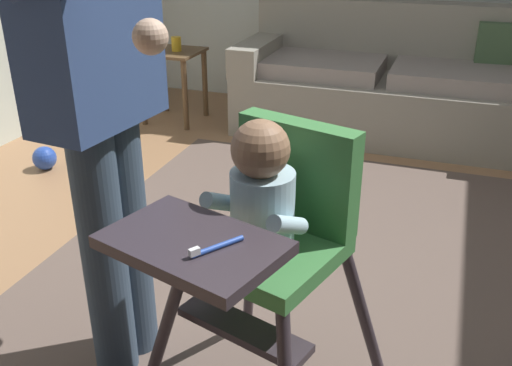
% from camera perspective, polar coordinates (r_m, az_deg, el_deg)
% --- Properties ---
extents(ground, '(6.11, 6.72, 0.10)m').
position_cam_1_polar(ground, '(2.45, 2.82, -11.20)').
color(ground, '#A27550').
extents(area_rug, '(2.25, 2.93, 0.01)m').
position_cam_1_polar(area_rug, '(2.40, 4.20, -10.53)').
color(area_rug, brown).
rests_on(area_rug, ground).
extents(couch, '(2.03, 0.86, 0.86)m').
position_cam_1_polar(couch, '(4.13, 13.06, 9.46)').
color(couch, gray).
rests_on(couch, ground).
extents(high_chair, '(0.74, 0.83, 0.96)m').
position_cam_1_polar(high_chair, '(1.54, 1.00, -4.03)').
color(high_chair, '#372E35').
rests_on(high_chair, ground).
extents(adult_standing, '(0.51, 0.53, 1.64)m').
position_cam_1_polar(adult_standing, '(1.70, -15.22, 8.18)').
color(adult_standing, '#38495E').
rests_on(adult_standing, ground).
extents(toy_ball, '(0.14, 0.14, 0.14)m').
position_cam_1_polar(toy_ball, '(3.69, -20.29, 2.34)').
color(toy_ball, '#284CB7').
rests_on(toy_ball, ground).
extents(side_table, '(0.40, 0.40, 0.52)m').
position_cam_1_polar(side_table, '(4.29, -8.23, 11.08)').
color(side_table, brown).
rests_on(side_table, ground).
extents(sippy_cup, '(0.07, 0.07, 0.10)m').
position_cam_1_polar(sippy_cup, '(4.23, -7.93, 13.54)').
color(sippy_cup, gold).
rests_on(sippy_cup, side_table).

